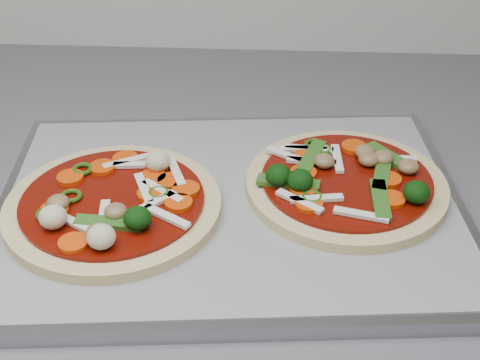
{
  "coord_description": "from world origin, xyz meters",
  "views": [
    {
      "loc": [
        0.05,
        0.71,
        1.28
      ],
      "look_at": [
        0.02,
        1.23,
        0.93
      ],
      "focal_mm": 50.0,
      "sensor_mm": 36.0,
      "label": 1
    }
  ],
  "objects": [
    {
      "name": "countertop",
      "position": [
        0.0,
        1.3,
        0.88
      ],
      "size": [
        3.6,
        0.6,
        0.04
      ],
      "primitive_type": "cube",
      "color": "#5D5D64",
      "rests_on": "base_cabinet"
    },
    {
      "name": "baking_tray",
      "position": [
        0.01,
        1.22,
        0.91
      ],
      "size": [
        0.46,
        0.36,
        0.01
      ],
      "primitive_type": "cube",
      "rotation": [
        0.0,
        0.0,
        0.09
      ],
      "color": "#929397",
      "rests_on": "countertop"
    },
    {
      "name": "parchment",
      "position": [
        0.01,
        1.22,
        0.92
      ],
      "size": [
        0.44,
        0.34,
        0.0
      ],
      "primitive_type": "cube",
      "rotation": [
        0.0,
        0.0,
        0.1
      ],
      "color": "gray",
      "rests_on": "baking_tray"
    },
    {
      "name": "pizza_left",
      "position": [
        -0.09,
        1.19,
        0.93
      ],
      "size": [
        0.22,
        0.22,
        0.03
      ],
      "rotation": [
        0.0,
        0.0,
        -0.12
      ],
      "color": "#DABD84",
      "rests_on": "parchment"
    },
    {
      "name": "pizza_right",
      "position": [
        0.12,
        1.24,
        0.93
      ],
      "size": [
        0.25,
        0.25,
        0.03
      ],
      "rotation": [
        0.0,
        0.0,
        0.37
      ],
      "color": "#DABD84",
      "rests_on": "parchment"
    }
  ]
}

